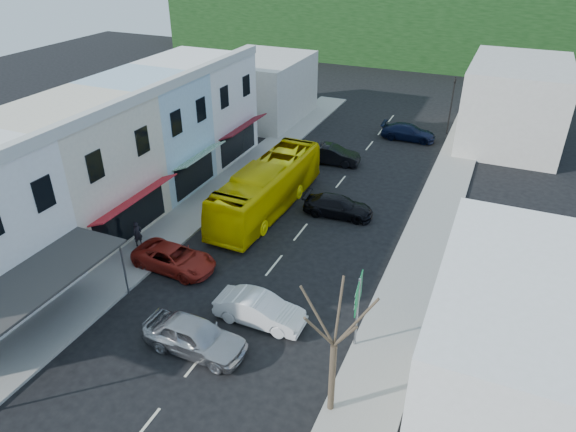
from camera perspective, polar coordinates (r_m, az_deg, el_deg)
The scene contains 19 objects.
ground at distance 26.60m, azimuth -5.25°, elevation -10.01°, with size 120.00×120.00×0.00m, color black.
sidewalk_left at distance 37.04m, azimuth -8.20°, elevation 2.21°, with size 3.00×52.00×0.15m, color gray.
sidewalk_right at distance 32.58m, azimuth 15.09°, elevation -2.67°, with size 3.00×52.00×0.15m, color gray.
shopfront_row at distance 34.73m, azimuth -20.07°, elevation 5.90°, with size 8.25×30.00×8.00m.
right_building at distance 19.11m, azimuth 27.32°, elevation -17.05°, with size 8.00×9.00×8.00m, color silver.
distant_block_left at distance 51.92m, azimuth -2.97°, elevation 13.97°, with size 8.00×10.00×6.00m, color #B7B2A8.
distant_block_right at distance 49.61m, azimuth 23.86°, elevation 11.40°, with size 8.00×12.00×7.00m, color #B7B2A8.
hillside at distance 84.31m, azimuth 16.49°, elevation 21.50°, with size 80.00×26.00×14.00m.
bus at distance 34.43m, azimuth -2.30°, elevation 3.06°, with size 2.50×11.60×3.10m, color yellow.
car_silver at distance 24.11m, azimuth -10.30°, elevation -13.20°, with size 1.80×4.40×1.40m, color #A8A9AD.
car_white at distance 25.22m, azimuth -3.15°, elevation -10.43°, with size 1.80×4.40×1.40m, color silver.
car_red at distance 29.48m, azimuth -12.53°, elevation -4.56°, with size 1.90×4.60×1.40m, color maroon.
car_black_near at distance 34.19m, azimuth 5.60°, elevation 1.12°, with size 1.84×4.50×1.40m, color black.
car_black_far at distance 42.00m, azimuth 4.84°, elevation 6.75°, with size 1.80×4.40×1.40m, color black.
car_navy_far at distance 48.08m, azimuth 13.23°, elevation 9.06°, with size 1.84×4.50×1.40m, color black.
pedestrian_left at distance 31.76m, azimuth -16.37°, elevation -1.81°, with size 0.60×0.40×1.70m, color black.
direction_sign at distance 23.31m, azimuth 7.67°, elevation -10.72°, with size 0.42×1.73×3.83m, color #095F2D, non-canonical shape.
street_tree at distance 19.47m, azimuth 5.13°, elevation -14.13°, with size 2.57×2.57×6.94m, color #352B21, non-canonical shape.
traffic_signal at distance 49.82m, azimuth 17.66°, elevation 11.57°, with size 0.56×1.08×5.32m, color black, non-canonical shape.
Camera 1 is at (10.36, -17.77, 16.87)m, focal length 32.00 mm.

